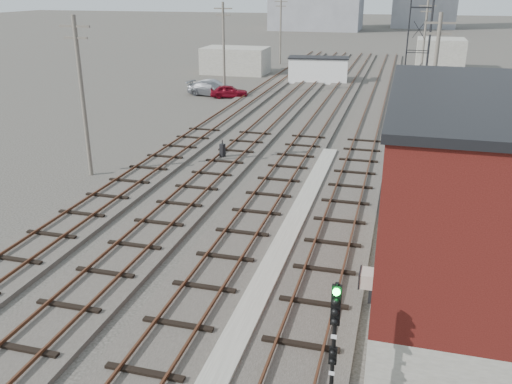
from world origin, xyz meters
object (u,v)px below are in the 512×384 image
at_px(site_trailer, 318,70).
at_px(car_silver, 212,87).
at_px(switch_stand, 222,151).
at_px(car_grey, 210,89).
at_px(car_red, 229,91).
at_px(signal_mast, 334,339).

distance_m(site_trailer, car_silver, 13.58).
relative_size(switch_stand, car_silver, 0.29).
bearing_deg(car_grey, car_red, -96.44).
bearing_deg(car_silver, switch_stand, -149.18).
relative_size(signal_mast, switch_stand, 3.04).
bearing_deg(signal_mast, switch_stand, 115.88).
height_order(signal_mast, car_red, signal_mast).
distance_m(signal_mast, switch_stand, 22.22).
bearing_deg(car_grey, switch_stand, -150.54).
bearing_deg(site_trailer, car_red, -128.35).
distance_m(switch_stand, car_red, 20.56).
distance_m(switch_stand, car_silver, 22.90).
height_order(switch_stand, car_grey, car_grey).
height_order(car_silver, car_grey, car_grey).
distance_m(signal_mast, car_grey, 43.94).
xyz_separation_m(switch_stand, site_trailer, (1.13, 31.07, 0.87)).
distance_m(signal_mast, car_red, 42.61).
xyz_separation_m(signal_mast, car_silver, (-17.98, 41.28, -1.46)).
bearing_deg(car_red, car_silver, 38.89).
bearing_deg(car_red, car_grey, 59.45).
distance_m(car_red, car_silver, 2.91).
bearing_deg(car_silver, car_red, -115.13).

